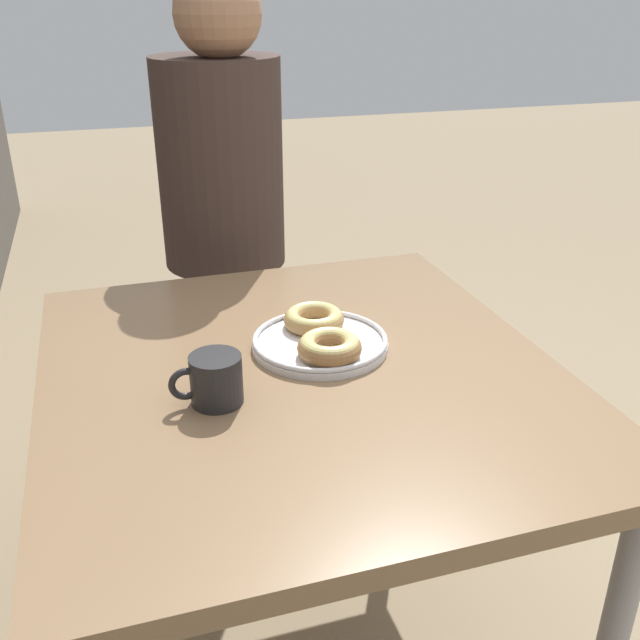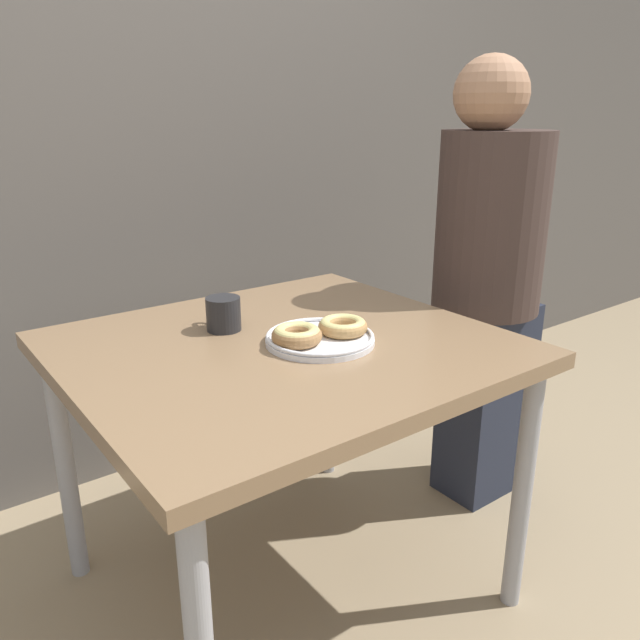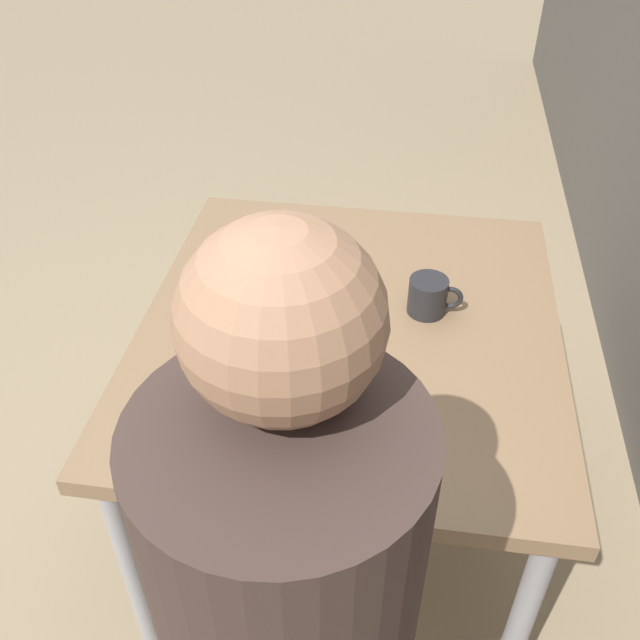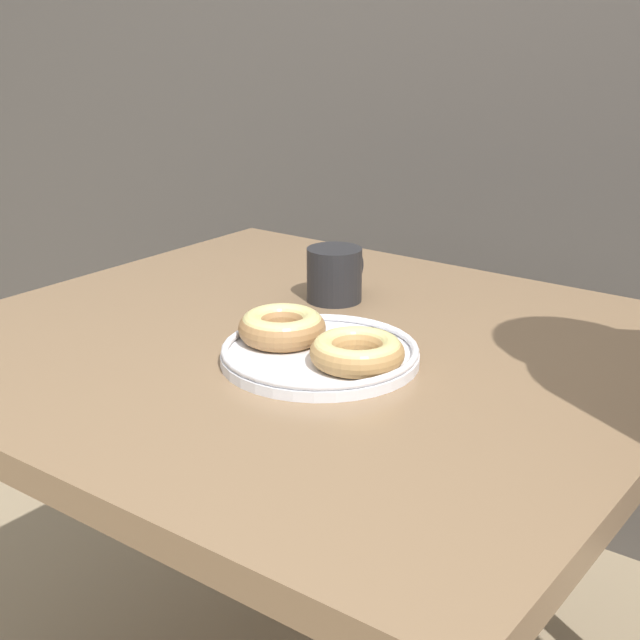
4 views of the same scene
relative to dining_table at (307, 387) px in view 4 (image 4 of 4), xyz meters
name	(u,v)px [view 4 (image 4 of 4)]	position (x,y,z in m)	size (l,w,h in m)	color
dining_table	(307,387)	(0.00, 0.00, 0.00)	(1.03, 0.95, 0.74)	#846647
donut_plate	(319,345)	(0.07, -0.06, 0.10)	(0.30, 0.27, 0.06)	white
coffee_mug	(335,274)	(-0.07, 0.17, 0.12)	(0.09, 0.13, 0.09)	#232326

